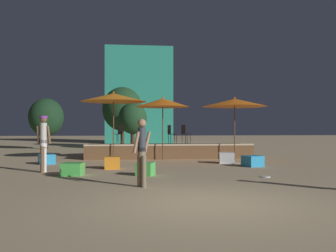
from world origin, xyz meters
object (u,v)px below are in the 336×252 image
Objects in this scene: patio_umbrella_0 at (163,103)px; background_tree_2 at (133,119)px; patio_umbrella_1 at (113,98)px; person_1 at (142,150)px; cube_seat_2 at (253,161)px; cube_seat_5 at (227,158)px; frisbee_disc at (266,177)px; cube_seat_4 at (112,163)px; person_0 at (43,139)px; patio_umbrella_2 at (235,103)px; background_tree_1 at (46,117)px; cube_seat_0 at (145,169)px; bistro_chair_2 at (119,132)px; cube_seat_3 at (47,159)px; background_tree_0 at (122,109)px; bistro_chair_0 at (171,132)px; cube_seat_1 at (73,169)px; bistro_chair_1 at (185,132)px.

background_tree_2 reaches higher than patio_umbrella_0.
person_1 is (1.01, -7.78, -1.92)m from patio_umbrella_1.
cube_seat_2 is 1.15× the size of cube_seat_5.
cube_seat_4 is at bearing 148.98° from frisbee_disc.
person_0 reaches higher than frisbee_disc.
background_tree_1 reaches higher than patio_umbrella_2.
cube_seat_0 is at bearing 82.03° from person_0.
cube_seat_5 is 5.74m from bistro_chair_2.
cube_seat_3 is (-2.63, -1.51, -2.65)m from patio_umbrella_1.
background_tree_0 is (-0.79, 19.01, 1.95)m from person_1.
person_1 is (-4.39, -4.47, 0.72)m from cube_seat_2.
patio_umbrella_2 is 0.66× the size of background_tree_0.
patio_umbrella_0 reaches higher than cube_seat_5.
patio_umbrella_1 is (-2.24, 0.17, 0.23)m from patio_umbrella_0.
person_1 reaches higher than bistro_chair_0.
cube_seat_3 is 7.38m from cube_seat_5.
background_tree_1 reaches higher than frisbee_disc.
cube_seat_3 is at bearing 112.90° from cube_seat_1.
cube_seat_1 is 2.54× the size of frisbee_disc.
background_tree_1 is at bearing 70.23° from bistro_chair_0.
cube_seat_5 reaches higher than frisbee_disc.
person_1 reaches higher than cube_seat_3.
bistro_chair_0 is at bearing 158.14° from patio_umbrella_2.
cube_seat_1 is 5.91m from frisbee_disc.
cube_seat_4 is at bearing -40.23° from bistro_chair_2.
patio_umbrella_2 is at bearing -3.96° from patio_umbrella_0.
cube_seat_5 is at bearing 14.21° from bistro_chair_2.
patio_umbrella_2 is 6.55m from frisbee_disc.
bistro_chair_1 is at bearing -70.22° from background_tree_2.
cube_seat_5 is (3.52, 3.56, 0.03)m from cube_seat_0.
bistro_chair_1 is at bearing -49.38° from person_1.
cube_seat_0 is 0.72× the size of bistro_chair_0.
patio_umbrella_2 reaches higher than bistro_chair_2.
cube_seat_4 is at bearing 119.02° from cube_seat_0.
patio_umbrella_1 reaches higher than person_0.
cube_seat_4 is (-5.30, -0.25, 0.01)m from cube_seat_2.
person_0 is at bearing -135.98° from patio_umbrella_0.
patio_umbrella_2 is 1.74× the size of person_1.
cube_seat_0 is 7.29m from bistro_chair_1.
background_tree_2 is (0.74, -2.95, -0.78)m from background_tree_0.
cube_seat_5 is 3.55m from bistro_chair_0.
cube_seat_5 reaches higher than cube_seat_0.
cube_seat_0 is 13.97m from background_tree_2.
cube_seat_3 is 8.85m from frisbee_disc.
patio_umbrella_0 is 5.06m from cube_seat_2.
patio_umbrella_0 is at bearing 57.14° from cube_seat_1.
person_1 is at bearing -122.74° from cube_seat_5.
frisbee_disc is at bearing -8.52° from bistro_chair_2.
cube_seat_5 is 0.37× the size of person_0.
bistro_chair_1 is at bearing 99.54° from frisbee_disc.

